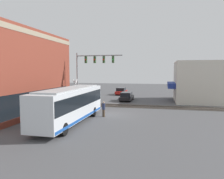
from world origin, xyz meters
TOP-DOWN VIEW (x-y plane):
  - ground_plane at (0.00, 0.00)m, footprint 120.00×120.00m
  - brick_building at (-2.24, 11.86)m, footprint 15.42×8.78m
  - shop_building at (13.29, -11.52)m, footprint 9.28×9.30m
  - city_bus at (-5.01, 2.80)m, footprint 11.28×2.59m
  - traffic_signal_gantry at (4.38, 3.94)m, footprint 0.42×6.39m
  - crossing_signal at (3.47, 5.85)m, footprint 1.41×1.18m
  - rail_track_near at (6.00, 0.00)m, footprint 2.60×60.00m
  - parked_car_black at (11.55, 0.20)m, footprint 4.74×1.82m
  - parked_car_red at (20.55, 2.80)m, footprint 4.70×1.82m
  - pedestrian_near_bus at (-1.48, 0.56)m, footprint 0.34×0.34m

SIDE VIEW (x-z plane):
  - ground_plane at x=0.00m, z-range 0.00..0.00m
  - rail_track_near at x=6.00m, z-range -0.05..0.10m
  - parked_car_black at x=11.55m, z-range -0.04..1.38m
  - parked_car_red at x=20.55m, z-range -0.05..1.41m
  - pedestrian_near_bus at x=-1.48m, z-range 0.01..1.66m
  - city_bus at x=-5.01m, z-range 0.17..3.50m
  - crossing_signal at x=3.47m, z-range 0.39..4.20m
  - shop_building at x=13.29m, z-range -0.01..6.39m
  - brick_building at x=-2.24m, z-range 0.00..9.32m
  - traffic_signal_gantry at x=4.38m, z-range 1.81..9.15m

